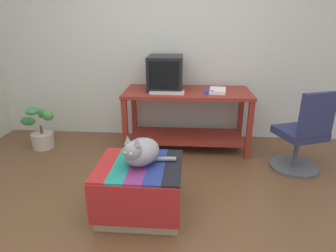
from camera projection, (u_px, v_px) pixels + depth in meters
name	position (u px, v px, depth m)	size (l,w,h in m)	color
ground_plane	(154.00, 230.00, 2.22)	(14.00, 14.00, 0.00)	brown
back_wall	(172.00, 39.00, 3.69)	(8.00, 0.10, 2.60)	silver
desk	(187.00, 109.00, 3.53)	(1.52, 0.68, 0.73)	maroon
tv_monitor	(165.00, 73.00, 3.47)	(0.42, 0.49, 0.40)	black
keyboard	(167.00, 92.00, 3.32)	(0.40, 0.15, 0.02)	beige
book	(218.00, 91.00, 3.37)	(0.19, 0.28, 0.04)	white
ottoman_with_blanket	(140.00, 189.00, 2.36)	(0.68, 0.62, 0.44)	tan
cat	(141.00, 152.00, 2.26)	(0.46, 0.41, 0.28)	gray
potted_plant	(41.00, 132.00, 3.60)	(0.44, 0.36, 0.55)	#B7A893
office_chair	(303.00, 137.00, 2.99)	(0.54, 0.54, 0.89)	#4C4C51
stapler	(209.00, 92.00, 3.28)	(0.04, 0.11, 0.04)	#2342B7
pen	(221.00, 90.00, 3.47)	(0.01, 0.01, 0.14)	black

